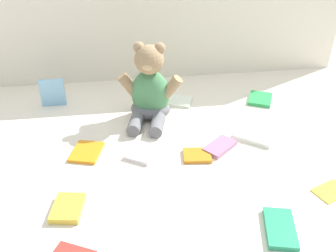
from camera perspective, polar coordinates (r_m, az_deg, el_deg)
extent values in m
plane|color=silver|center=(1.37, 0.04, -1.22)|extent=(3.20, 3.20, 0.00)
cube|color=silver|center=(1.69, -2.39, 17.23)|extent=(1.75, 0.03, 0.63)
ellipsoid|color=#4C8C59|center=(1.43, -2.71, 4.93)|extent=(0.17, 0.15, 0.19)
ellipsoid|color=slate|center=(1.46, -2.68, 2.67)|extent=(0.18, 0.16, 0.07)
sphere|color=#9E7F5B|center=(1.37, -2.90, 10.10)|extent=(0.13, 0.13, 0.11)
ellipsoid|color=tan|center=(1.33, -3.17, 9.11)|extent=(0.05, 0.04, 0.03)
sphere|color=#9E7F5B|center=(1.37, -4.48, 11.91)|extent=(0.05, 0.05, 0.04)
sphere|color=#9E7F5B|center=(1.36, -1.25, 11.81)|extent=(0.05, 0.05, 0.04)
cylinder|color=#9E7F5B|center=(1.43, -5.96, 6.18)|extent=(0.10, 0.06, 0.10)
cylinder|color=#9E7F5B|center=(1.40, 0.45, 5.87)|extent=(0.10, 0.06, 0.10)
cylinder|color=slate|center=(1.39, -4.97, 0.39)|extent=(0.08, 0.12, 0.05)
cylinder|color=slate|center=(1.37, -1.65, 0.17)|extent=(0.08, 0.12, 0.05)
cube|color=white|center=(1.27, -3.92, -4.10)|extent=(0.13, 0.14, 0.01)
cube|color=orange|center=(1.61, -1.80, 4.53)|extent=(0.10, 0.11, 0.01)
cube|color=gold|center=(1.10, -15.04, -12.01)|extent=(0.10, 0.12, 0.02)
cube|color=white|center=(1.38, 13.03, -1.43)|extent=(0.17, 0.16, 0.02)
cube|color=orange|center=(1.30, -12.33, -3.90)|extent=(0.12, 0.14, 0.01)
cube|color=white|center=(1.57, 1.66, 3.83)|extent=(0.13, 0.12, 0.01)
cube|color=green|center=(1.63, 13.92, 4.04)|extent=(0.13, 0.15, 0.01)
cube|color=orange|center=(1.26, 4.48, -4.51)|extent=(0.10, 0.08, 0.01)
cube|color=#279566|center=(1.06, 16.77, -14.77)|extent=(0.11, 0.15, 0.02)
cube|color=#A97098|center=(1.30, 7.93, -3.14)|extent=(0.13, 0.13, 0.02)
cube|color=#7DB6DC|center=(1.59, -17.22, 4.89)|extent=(0.10, 0.01, 0.12)
cube|color=yellow|center=(1.22, 23.64, -9.08)|extent=(0.12, 0.10, 0.01)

